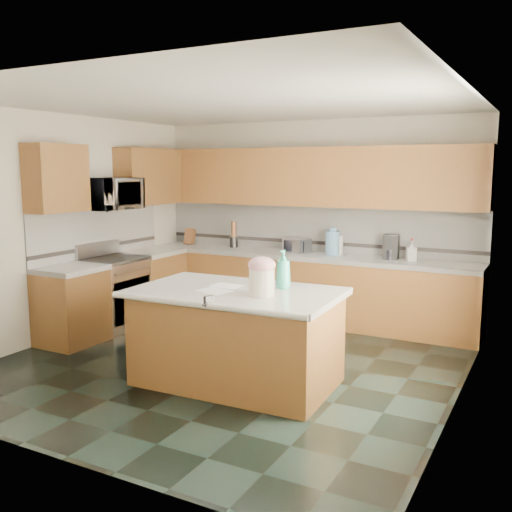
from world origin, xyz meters
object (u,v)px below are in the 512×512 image
Objects in this scene: treat_jar at (262,282)px; soap_bottle_island at (283,269)px; island_base at (237,340)px; knife_block at (190,237)px; coffee_maker at (391,247)px; island_top at (236,293)px; toaster_oven at (297,245)px.

treat_jar is 0.65× the size of soap_bottle_island.
island_base is 0.81m from soap_bottle_island.
island_base is at bearing -54.94° from knife_block.
island_top is at bearing -113.96° from coffee_maker.
soap_bottle_island reaches higher than knife_block.
toaster_oven is (-0.48, 2.48, 0.13)m from island_top.
soap_bottle_island is 1.11× the size of toaster_oven.
knife_block is at bearing 129.99° from island_top.
soap_bottle_island is at bearing -107.28° from coffee_maker.
island_base is 2.71m from coffee_maker.
knife_block is (-2.24, 2.48, 0.61)m from island_base.
soap_bottle_island is at bearing -47.45° from knife_block.
island_top is at bearing -118.66° from island_base.
treat_jar is (0.32, -0.11, 0.15)m from island_top.
island_base is 0.46m from island_top.
island_base is 0.95× the size of island_top.
knife_block is at bearing 140.92° from soap_bottle_island.
soap_bottle_island reaches higher than toaster_oven.
knife_block reaches higher than island_base.
toaster_oven is at bearing 112.21° from soap_bottle_island.
knife_block is at bearing 136.43° from treat_jar.
toaster_oven reaches higher than island_top.
island_top is (-0.00, -0.00, 0.46)m from island_base.
coffee_maker is (0.80, 2.51, 0.65)m from island_base.
soap_bottle_island is (0.36, 0.26, 0.21)m from island_top.
soap_bottle_island is 2.37m from toaster_oven.
island_base is at bearing 61.34° from island_top.
island_top is at bearing -142.81° from soap_bottle_island.
soap_bottle_island reaches higher than island_top.
toaster_oven is at bearing -7.03° from knife_block.
island_top is 6.21× the size of coffee_maker.
coffee_maker is (0.80, 2.51, 0.19)m from island_top.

